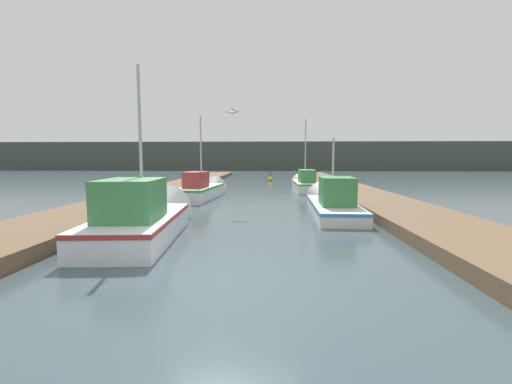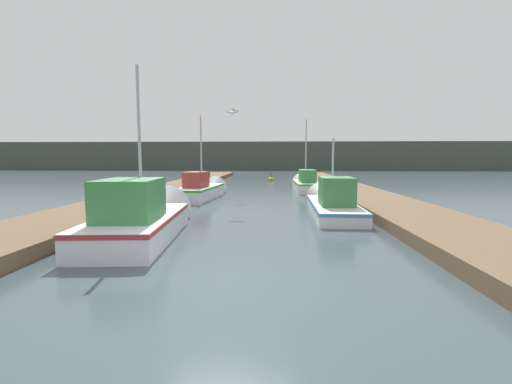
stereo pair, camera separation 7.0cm
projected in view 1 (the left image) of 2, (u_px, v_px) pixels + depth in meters
name	position (u px, v px, depth m)	size (l,w,h in m)	color
ground_plane	(230.00, 279.00, 5.93)	(200.00, 200.00, 0.00)	#38474C
dock_left	(176.00, 188.00, 22.04)	(2.79, 40.00, 0.35)	brown
dock_right	(345.00, 188.00, 21.59)	(2.79, 40.00, 0.35)	brown
distant_shore_ridge	(267.00, 156.00, 65.48)	(120.00, 16.00, 4.82)	#424C42
fishing_boat_0	(146.00, 216.00, 9.29)	(2.17, 5.55, 4.96)	silver
fishing_boat_1	(330.00, 202.00, 13.38)	(1.73, 6.38, 3.32)	silver
fishing_boat_2	(202.00, 189.00, 17.85)	(1.88, 5.48, 4.56)	silver
fishing_boat_3	(304.00, 183.00, 22.19)	(1.44, 5.88, 4.86)	silver
mooring_piling_0	(328.00, 186.00, 19.16)	(0.24, 0.24, 1.01)	#473523
mooring_piling_1	(208.00, 179.00, 24.79)	(0.34, 0.34, 1.05)	#473523
channel_buoy	(270.00, 180.00, 30.68)	(0.49, 0.49, 0.99)	gold
seagull_lead	(232.00, 113.00, 14.25)	(0.56, 0.29, 0.12)	white
seagull_1	(235.00, 110.00, 18.88)	(0.44, 0.50, 0.12)	white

